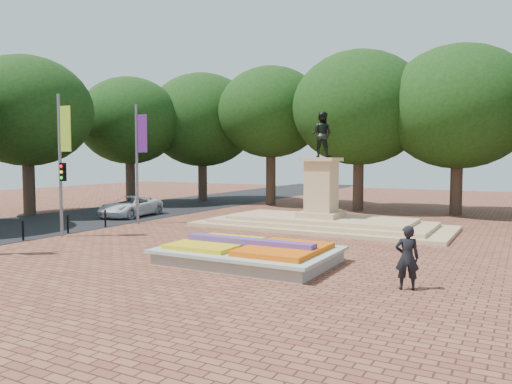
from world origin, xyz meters
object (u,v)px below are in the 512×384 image
at_px(flower_bed, 249,253).
at_px(pedestrian, 407,258).
at_px(van, 131,206).
at_px(monument, 321,212).

distance_m(flower_bed, pedestrian, 6.04).
height_order(van, pedestrian, pedestrian).
bearing_deg(flower_bed, van, 147.51).
height_order(flower_bed, monument, monument).
distance_m(monument, pedestrian, 13.04).
distance_m(flower_bed, monument, 10.07).
distance_m(van, pedestrian, 22.26).
height_order(flower_bed, pedestrian, pedestrian).
relative_size(monument, pedestrian, 7.29).
xyz_separation_m(flower_bed, monument, (-1.03, 10.00, 0.50)).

